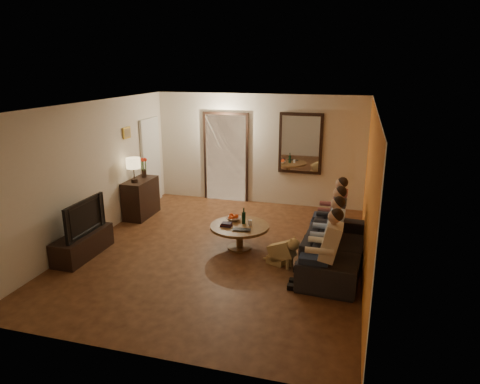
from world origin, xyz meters
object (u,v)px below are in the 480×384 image
(dresser, at_px, (141,198))
(table_lamp, at_px, (134,170))
(tv, at_px, (80,217))
(person_c, at_px, (332,225))
(tv_stand, at_px, (83,244))
(laptop, at_px, (241,231))
(dog, at_px, (282,250))
(person_d, at_px, (334,214))
(coffee_table, at_px, (240,237))
(person_a, at_px, (326,254))
(sofa, at_px, (335,247))
(person_b, at_px, (329,238))
(wine_bottle, at_px, (244,216))
(bowl, at_px, (233,219))

(dresser, height_order, table_lamp, table_lamp)
(tv, relative_size, person_c, 0.89)
(tv_stand, relative_size, tv, 1.17)
(laptop, bearing_deg, dog, -19.34)
(person_d, height_order, coffee_table, person_d)
(person_c, distance_m, coffee_table, 1.66)
(person_a, xyz_separation_m, person_c, (0.00, 1.20, 0.00))
(person_d, xyz_separation_m, coffee_table, (-1.62, -0.65, -0.38))
(sofa, relative_size, person_a, 1.89)
(tv_stand, xyz_separation_m, coffee_table, (2.57, 1.03, 0.02))
(tv, xyz_separation_m, sofa, (4.29, 0.79, -0.39))
(laptop, bearing_deg, person_c, 8.17)
(sofa, height_order, dog, sofa)
(person_d, bearing_deg, person_b, -90.00)
(person_d, distance_m, coffee_table, 1.79)
(table_lamp, bearing_deg, wine_bottle, -16.76)
(wine_bottle, bearing_deg, person_b, -22.43)
(table_lamp, xyz_separation_m, person_c, (4.19, -0.84, -0.50))
(dresser, distance_m, person_b, 4.51)
(tv, bearing_deg, coffee_table, -68.10)
(person_d, bearing_deg, bowl, -166.48)
(dresser, xyz_separation_m, person_b, (4.19, -1.66, 0.18))
(person_c, distance_m, wine_bottle, 1.57)
(table_lamp, relative_size, person_c, 0.45)
(person_a, bearing_deg, table_lamp, 154.07)
(dog, height_order, wine_bottle, wine_bottle)
(bowl, relative_size, laptop, 0.79)
(tv, height_order, wine_bottle, tv)
(tv_stand, relative_size, sofa, 0.55)
(person_b, xyz_separation_m, dog, (-0.76, 0.06, -0.32))
(dresser, xyz_separation_m, person_d, (4.19, -0.46, 0.18))
(sofa, xyz_separation_m, wine_bottle, (-1.67, 0.35, 0.27))
(table_lamp, bearing_deg, sofa, -14.84)
(tv_stand, bearing_deg, person_a, -1.57)
(sofa, height_order, person_a, person_a)
(sofa, relative_size, person_b, 1.89)
(table_lamp, height_order, laptop, table_lamp)
(dresser, distance_m, tv, 2.16)
(person_a, bearing_deg, person_c, 90.00)
(person_c, distance_m, bowl, 1.81)
(dresser, relative_size, person_d, 0.78)
(person_d, relative_size, laptop, 3.65)
(tv_stand, relative_size, person_c, 1.04)
(person_a, bearing_deg, dresser, 151.69)
(person_c, bearing_deg, person_d, 90.00)
(person_b, xyz_separation_m, person_d, (0.00, 1.20, 0.00))
(tv, bearing_deg, person_a, -91.57)
(tv_stand, bearing_deg, person_d, 21.93)
(dog, bearing_deg, wine_bottle, 165.26)
(dresser, height_order, person_d, person_d)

